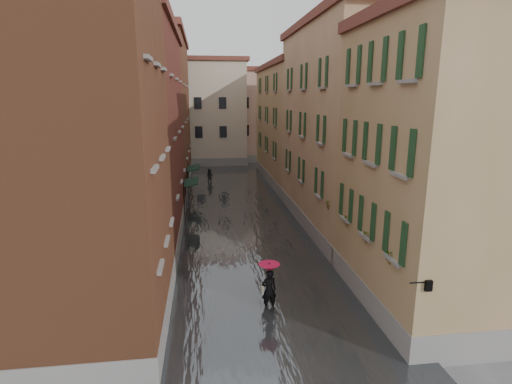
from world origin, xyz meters
TOP-DOWN VIEW (x-y plane):
  - ground at (0.00, 0.00)m, footprint 120.00×120.00m
  - floodwater at (0.00, 13.00)m, footprint 10.00×60.00m
  - building_left_near at (-7.00, -2.00)m, footprint 6.00×8.00m
  - building_left_mid at (-7.00, 9.00)m, footprint 6.00×14.00m
  - building_left_far at (-7.00, 24.00)m, footprint 6.00×16.00m
  - building_right_near at (7.00, -2.00)m, footprint 6.00×8.00m
  - building_right_mid at (7.00, 9.00)m, footprint 6.00×14.00m
  - building_right_far at (7.00, 24.00)m, footprint 6.00×16.00m
  - building_end_cream at (-3.00, 38.00)m, footprint 12.00×9.00m
  - building_end_pink at (6.00, 40.00)m, footprint 10.00×9.00m
  - awning_near at (-3.49, 12.86)m, footprint 1.09×2.89m
  - awning_far at (-3.49, 18.93)m, footprint 1.09×2.94m
  - wall_lantern at (4.33, -6.00)m, footprint 0.71×0.22m
  - window_planters at (4.12, -0.73)m, footprint 0.59×8.00m
  - pedestrian_main at (0.06, -1.66)m, footprint 0.91×0.91m
  - pedestrian_far at (-1.92, 23.93)m, footprint 0.89×0.78m

SIDE VIEW (x-z plane):
  - ground at x=0.00m, z-range 0.00..0.00m
  - floodwater at x=0.00m, z-range 0.00..0.20m
  - pedestrian_far at x=-1.92m, z-range 0.00..1.56m
  - pedestrian_main at x=0.06m, z-range 0.19..2.25m
  - awning_near at x=-3.49m, z-range 1.06..3.86m
  - awning_far at x=-3.49m, z-range 1.07..3.87m
  - wall_lantern at x=4.33m, z-range 2.83..3.18m
  - window_planters at x=4.12m, z-range 3.09..3.93m
  - building_right_near at x=7.00m, z-range 0.00..11.50m
  - building_right_far at x=7.00m, z-range 0.00..11.50m
  - building_end_pink at x=6.00m, z-range 0.00..12.00m
  - building_left_mid at x=-7.00m, z-range 0.00..12.50m
  - building_left_near at x=-7.00m, z-range 0.00..13.00m
  - building_right_mid at x=7.00m, z-range 0.00..13.00m
  - building_end_cream at x=-3.00m, z-range 0.00..13.00m
  - building_left_far at x=-7.00m, z-range 0.00..14.00m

